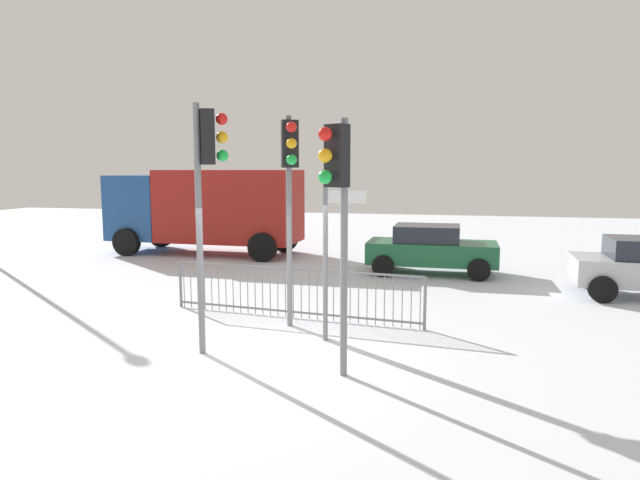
{
  "coord_description": "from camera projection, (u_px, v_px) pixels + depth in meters",
  "views": [
    {
      "loc": [
        3.13,
        -8.9,
        3.16
      ],
      "look_at": [
        0.4,
        3.02,
        1.59
      ],
      "focal_mm": 31.45,
      "sensor_mm": 36.0,
      "label": 1
    }
  ],
  "objects": [
    {
      "name": "ground_plane",
      "position": [
        258.0,
        352.0,
        9.7
      ],
      "size": [
        60.0,
        60.0,
        0.0
      ],
      "primitive_type": "plane",
      "color": "silver"
    },
    {
      "name": "traffic_light_rear_right",
      "position": [
        207.0,
        172.0,
        9.3
      ],
      "size": [
        0.51,
        0.43,
        4.22
      ],
      "rotation": [
        0.0,
        0.0,
        5.27
      ],
      "color": "slate",
      "rests_on": "ground"
    },
    {
      "name": "traffic_light_foreground_right",
      "position": [
        337.0,
        190.0,
        8.14
      ],
      "size": [
        0.42,
        0.51,
        3.89
      ],
      "rotation": [
        0.0,
        0.0,
        2.6
      ],
      "color": "slate",
      "rests_on": "ground"
    },
    {
      "name": "traffic_light_foreground_left",
      "position": [
        290.0,
        174.0,
        10.79
      ],
      "size": [
        0.39,
        0.54,
        4.17
      ],
      "rotation": [
        0.0,
        0.0,
        3.55
      ],
      "color": "slate",
      "rests_on": "ground"
    },
    {
      "name": "direction_sign_post",
      "position": [
        329.0,
        250.0,
        10.12
      ],
      "size": [
        0.79,
        0.12,
        3.0
      ],
      "rotation": [
        0.0,
        0.0,
        -0.09
      ],
      "color": "slate",
      "rests_on": "ground"
    },
    {
      "name": "pedestrian_guard_railing",
      "position": [
        293.0,
        292.0,
        11.88
      ],
      "size": [
        5.59,
        0.69,
        1.07
      ],
      "rotation": [
        0.0,
        0.0,
        -0.11
      ],
      "color": "slate",
      "rests_on": "ground"
    },
    {
      "name": "car_green_near",
      "position": [
        430.0,
        248.0,
        16.84
      ],
      "size": [
        3.83,
        1.98,
        1.47
      ],
      "rotation": [
        0.0,
        0.0,
        -0.02
      ],
      "color": "#195933",
      "rests_on": "ground"
    },
    {
      "name": "delivery_truck",
      "position": [
        207.0,
        207.0,
        20.68
      ],
      "size": [
        7.11,
        2.88,
        3.1
      ],
      "rotation": [
        0.0,
        0.0,
        3.11
      ],
      "color": "maroon",
      "rests_on": "ground"
    }
  ]
}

